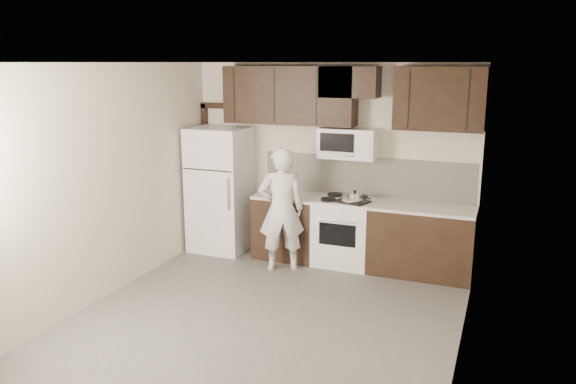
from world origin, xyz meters
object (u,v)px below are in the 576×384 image
Objects in this scene: stove at (344,231)px; person at (281,209)px; microwave at (348,143)px; refrigerator at (220,189)px.

stove is 0.94m from person.
stove is 1.24× the size of microwave.
person is at bearing -144.37° from stove.
stove is 0.57× the size of person.
microwave reaches higher than stove.
microwave reaches higher than refrigerator.
refrigerator is (-1.85, -0.17, -0.75)m from microwave.
refrigerator is (-1.85, -0.05, 0.44)m from stove.
microwave is 0.46× the size of person.
stove is 0.52× the size of refrigerator.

